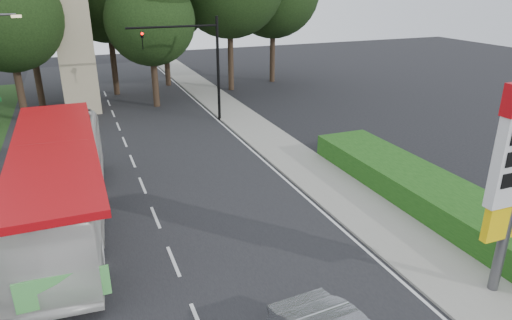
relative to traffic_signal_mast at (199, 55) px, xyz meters
name	(u,v)px	position (x,y,z in m)	size (l,w,h in m)	color
road_surface	(151,208)	(-5.68, -12.00, -4.66)	(14.00, 80.00, 0.02)	black
sidewalk_right	(320,178)	(2.82, -12.00, -4.61)	(3.00, 80.00, 0.12)	gray
hedge	(423,190)	(5.82, -16.00, -4.07)	(3.00, 14.00, 1.20)	#184512
traffic_signal_mast	(199,55)	(0.00, 0.00, 0.00)	(6.10, 0.35, 7.20)	black
monument	(75,44)	(-7.68, 6.00, 0.43)	(3.00, 3.00, 10.05)	tan
tree_monument_right	(148,1)	(-2.18, 5.50, 3.34)	(6.72, 6.72, 13.20)	#2D2116
transit_bus	(60,187)	(-9.18, -12.32, -2.90)	(2.98, 12.76, 3.55)	white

